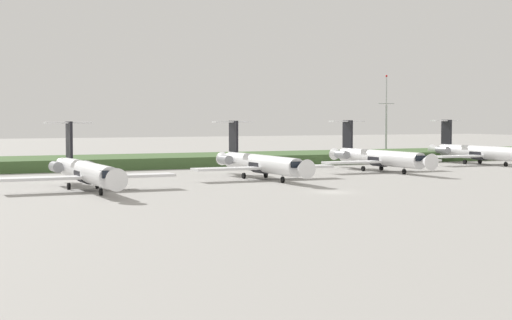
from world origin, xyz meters
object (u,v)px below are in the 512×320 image
(regional_jet_second, at_px, (86,171))
(regional_jet_fourth, at_px, (378,157))
(antenna_mast, at_px, (386,123))
(regional_jet_third, at_px, (260,163))
(regional_jet_fifth, at_px, (478,152))

(regional_jet_second, bearing_deg, regional_jet_fourth, 15.67)
(regional_jet_second, bearing_deg, antenna_mast, 34.03)
(antenna_mast, bearing_deg, regional_jet_third, -138.63)
(regional_jet_second, relative_size, antenna_mast, 1.59)
(regional_jet_second, relative_size, regional_jet_fifth, 1.00)
(regional_jet_second, xyz_separation_m, antenna_mast, (84.23, 56.87, 5.61))
(regional_jet_second, bearing_deg, regional_jet_third, 15.73)
(regional_jet_second, distance_m, regional_jet_fifth, 88.88)
(regional_jet_third, relative_size, antenna_mast, 1.59)
(regional_jet_third, bearing_deg, regional_jet_second, -164.27)
(regional_jet_fourth, distance_m, antenna_mast, 50.84)
(regional_jet_fourth, relative_size, regional_jet_fifth, 1.00)
(regional_jet_fourth, bearing_deg, regional_jet_second, -164.33)
(regional_jet_fourth, bearing_deg, antenna_mast, 54.98)
(regional_jet_second, xyz_separation_m, regional_jet_fourth, (55.23, 15.49, 0.00))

